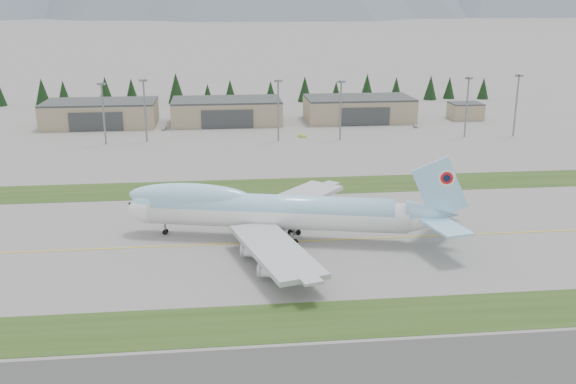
{
  "coord_description": "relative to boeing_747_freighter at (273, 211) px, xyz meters",
  "views": [
    {
      "loc": [
        -18.59,
        -136.11,
        52.83
      ],
      "look_at": [
        -2.37,
        12.76,
        8.0
      ],
      "focal_mm": 40.0,
      "sensor_mm": 36.0,
      "label": 1
    }
  ],
  "objects": [
    {
      "name": "conifer_belt",
      "position": [
        0.33,
        208.79,
        -0.1
      ],
      "size": [
        266.84,
        14.14,
        16.26
      ],
      "color": "black",
      "rests_on": "ground"
    },
    {
      "name": "grass_strip_near",
      "position": [
        6.9,
        -40.28,
        -6.82
      ],
      "size": [
        400.0,
        14.0,
        0.08
      ],
      "primitive_type": "cube",
      "color": "#274017",
      "rests_on": "ground"
    },
    {
      "name": "hangar_right",
      "position": [
        51.9,
        147.61,
        -1.43
      ],
      "size": [
        48.0,
        26.6,
        10.8
      ],
      "color": "gray",
      "rests_on": "ground"
    },
    {
      "name": "ground",
      "position": [
        6.9,
        -2.28,
        -6.82
      ],
      "size": [
        7000.0,
        7000.0,
        0.0
      ],
      "primitive_type": "plane",
      "color": "slate",
      "rests_on": "ground"
    },
    {
      "name": "service_vehicle_a",
      "position": [
        -35.09,
        134.61,
        -6.82
      ],
      "size": [
        2.29,
        4.2,
        1.36
      ],
      "primitive_type": "imported",
      "rotation": [
        0.0,
        0.0,
        -0.18
      ],
      "color": "silver",
      "rests_on": "ground"
    },
    {
      "name": "service_vehicle_b",
      "position": [
        21.35,
        113.17,
        -6.82
      ],
      "size": [
        3.84,
        2.96,
        1.21
      ],
      "primitive_type": "imported",
      "rotation": [
        0.0,
        0.0,
        1.05
      ],
      "color": "#C8D435",
      "rests_on": "ground"
    },
    {
      "name": "boeing_747_freighter",
      "position": [
        0.0,
        0.0,
        0.0
      ],
      "size": [
        78.8,
        66.09,
        20.69
      ],
      "rotation": [
        0.0,
        0.0,
        -0.23
      ],
      "color": "white",
      "rests_on": "ground"
    },
    {
      "name": "hangar_left",
      "position": [
        -63.1,
        147.61,
        -1.43
      ],
      "size": [
        48.0,
        26.6,
        10.8
      ],
      "color": "gray",
      "rests_on": "ground"
    },
    {
      "name": "taxiway_line_main",
      "position": [
        6.9,
        -2.28,
        -6.82
      ],
      "size": [
        400.0,
        0.4,
        0.02
      ],
      "primitive_type": "cube",
      "color": "gold",
      "rests_on": "ground"
    },
    {
      "name": "service_vehicle_c",
      "position": [
        73.13,
        128.49,
        -6.82
      ],
      "size": [
        2.21,
        4.17,
        1.15
      ],
      "primitive_type": "imported",
      "rotation": [
        0.0,
        0.0,
        -0.16
      ],
      "color": "#A4A3A8",
      "rests_on": "ground"
    },
    {
      "name": "control_shed",
      "position": [
        101.9,
        145.72,
        -3.02
      ],
      "size": [
        14.0,
        12.0,
        7.6
      ],
      "color": "gray",
      "rests_on": "ground"
    },
    {
      "name": "floodlight_masts",
      "position": [
        24.67,
        107.54,
        9.72
      ],
      "size": [
        165.31,
        8.52,
        24.7
      ],
      "color": "slate",
      "rests_on": "ground"
    },
    {
      "name": "grass_strip_far",
      "position": [
        6.9,
        42.72,
        -6.82
      ],
      "size": [
        400.0,
        18.0,
        0.08
      ],
      "primitive_type": "cube",
      "color": "#274017",
      "rests_on": "ground"
    },
    {
      "name": "hangar_center",
      "position": [
        -8.1,
        147.61,
        -1.43
      ],
      "size": [
        48.0,
        26.6,
        10.8
      ],
      "color": "gray",
      "rests_on": "ground"
    }
  ]
}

